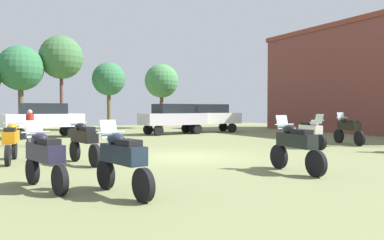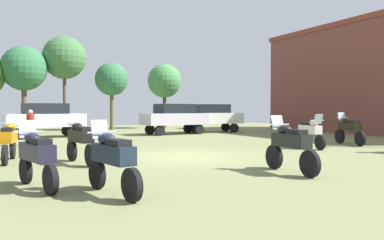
{
  "view_description": "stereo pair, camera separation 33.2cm",
  "coord_description": "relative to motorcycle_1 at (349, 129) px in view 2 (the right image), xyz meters",
  "views": [
    {
      "loc": [
        -6.24,
        -12.11,
        1.72
      ],
      "look_at": [
        2.76,
        4.79,
        1.15
      ],
      "focal_mm": 36.24,
      "sensor_mm": 36.0,
      "label": 1
    },
    {
      "loc": [
        -5.94,
        -12.27,
        1.72
      ],
      "look_at": [
        2.76,
        4.79,
        1.15
      ],
      "focal_mm": 36.24,
      "sensor_mm": 36.0,
      "label": 2
    }
  ],
  "objects": [
    {
      "name": "motorcycle_5",
      "position": [
        -12.53,
        -0.68,
        -0.0
      ],
      "size": [
        0.69,
        2.22,
        1.51
      ],
      "rotation": [
        0.0,
        0.0,
        0.17
      ],
      "color": "black",
      "rests_on": "ground"
    },
    {
      "name": "car_4",
      "position": [
        -4.3,
        10.39,
        0.43
      ],
      "size": [
        4.43,
        2.15,
        2.0
      ],
      "rotation": [
        0.0,
        0.0,
        1.65
      ],
      "color": "black",
      "rests_on": "ground"
    },
    {
      "name": "motorcycle_2",
      "position": [
        -14.47,
        0.75,
        -0.02
      ],
      "size": [
        0.7,
        2.26,
        1.46
      ],
      "rotation": [
        0.0,
        0.0,
        -0.17
      ],
      "color": "black",
      "rests_on": "ground"
    },
    {
      "name": "motorcycle_4",
      "position": [
        -2.88,
        -0.46,
        -0.03
      ],
      "size": [
        0.68,
        2.08,
        1.46
      ],
      "rotation": [
        0.0,
        0.0,
        2.96
      ],
      "color": "black",
      "rests_on": "ground"
    },
    {
      "name": "person_1",
      "position": [
        -13.42,
        6.15,
        0.22
      ],
      "size": [
        0.35,
        0.35,
        1.65
      ],
      "rotation": [
        0.0,
        0.0,
        6.26
      ],
      "color": "#2F2D3F",
      "rests_on": "ground"
    },
    {
      "name": "motorcycle_8",
      "position": [
        -7.92,
        -4.94,
        -0.0
      ],
      "size": [
        0.62,
        2.18,
        1.51
      ],
      "rotation": [
        0.0,
        0.0,
        -0.07
      ],
      "color": "black",
      "rests_on": "ground"
    },
    {
      "name": "ground_plane",
      "position": [
        -8.92,
        -0.57,
        -0.75
      ],
      "size": [
        44.0,
        52.0,
        0.02
      ],
      "color": "olive"
    },
    {
      "name": "motorcycle_1",
      "position": [
        0.0,
        0.0,
        0.0
      ],
      "size": [
        0.77,
        2.19,
        1.51
      ],
      "rotation": [
        0.0,
        0.0,
        -0.24
      ],
      "color": "black",
      "rests_on": "ground"
    },
    {
      "name": "tree_4",
      "position": [
        -12.96,
        17.42,
        3.79
      ],
      "size": [
        3.2,
        3.2,
        6.18
      ],
      "color": "brown",
      "rests_on": "ground"
    },
    {
      "name": "motorcycle_3",
      "position": [
        -12.81,
        -5.37,
        -0.02
      ],
      "size": [
        0.7,
        2.11,
        1.46
      ],
      "rotation": [
        0.0,
        0.0,
        0.19
      ],
      "color": "black",
      "rests_on": "ground"
    },
    {
      "name": "tree_2",
      "position": [
        -1.82,
        17.96,
        3.3
      ],
      "size": [
        2.9,
        2.9,
        5.52
      ],
      "color": "brown",
      "rests_on": "ground"
    },
    {
      "name": "tree_8",
      "position": [
        -10.11,
        17.81,
        4.79
      ],
      "size": [
        3.25,
        3.25,
        7.18
      ],
      "color": "brown",
      "rests_on": "ground"
    },
    {
      "name": "car_3",
      "position": [
        -1.1,
        11.12,
        0.43
      ],
      "size": [
        4.48,
        2.29,
        2.0
      ],
      "rotation": [
        0.0,
        0.0,
        1.45
      ],
      "color": "black",
      "rests_on": "ground"
    },
    {
      "name": "motorcycle_6",
      "position": [
        -14.09,
        -4.07,
        -0.04
      ],
      "size": [
        0.75,
        2.09,
        1.44
      ],
      "rotation": [
        0.0,
        0.0,
        0.23
      ],
      "color": "black",
      "rests_on": "ground"
    },
    {
      "name": "tree_6",
      "position": [
        -6.58,
        17.44,
        3.25
      ],
      "size": [
        2.61,
        2.61,
        5.34
      ],
      "color": "brown",
      "rests_on": "ground"
    },
    {
      "name": "car_1",
      "position": [
        -12.24,
        11.12,
        0.43
      ],
      "size": [
        4.5,
        2.35,
        2.0
      ],
      "rotation": [
        0.0,
        0.0,
        1.7
      ],
      "color": "black",
      "rests_on": "ground"
    }
  ]
}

